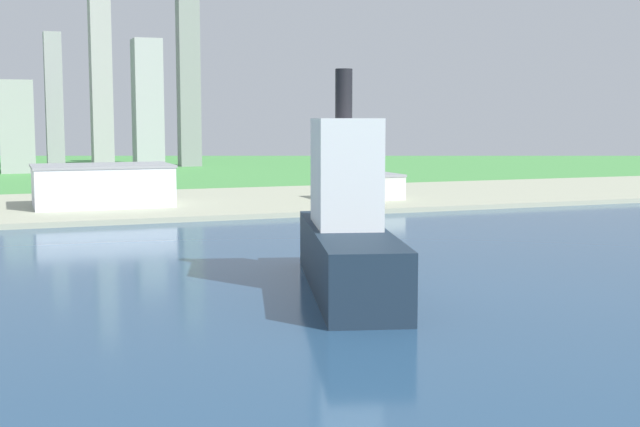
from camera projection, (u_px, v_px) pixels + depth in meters
ground_plane at (141, 278)px, 238.27m from camera, size 2400.00×2400.00×0.00m
water_bay at (185, 326)px, 182.39m from camera, size 840.00×360.00×0.15m
industrial_pier at (80, 207)px, 415.05m from camera, size 840.00×140.00×2.50m
cargo_ship at (347, 228)px, 220.36m from camera, size 39.73×85.15×56.63m
warehouse_main at (103, 185)px, 406.93m from camera, size 64.11×39.45×19.62m
warehouse_annex at (362, 186)px, 442.10m from camera, size 36.44×30.31×12.99m
distant_skyline at (30, 102)px, 713.61m from camera, size 322.06×76.01×156.02m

